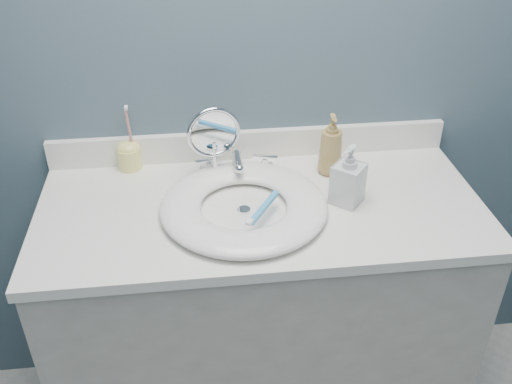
{
  "coord_description": "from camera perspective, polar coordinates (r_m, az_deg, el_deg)",
  "views": [
    {
      "loc": [
        -0.17,
        -0.31,
        1.76
      ],
      "look_at": [
        -0.02,
        0.94,
        0.94
      ],
      "focal_mm": 40.0,
      "sensor_mm": 36.0,
      "label": 1
    }
  ],
  "objects": [
    {
      "name": "back_wall",
      "position": [
        1.66,
        -0.68,
        13.37
      ],
      "size": [
        2.2,
        0.02,
        2.4
      ],
      "primitive_type": "cube",
      "color": "#445967",
      "rests_on": "ground"
    },
    {
      "name": "vanity_cabinet",
      "position": [
        1.86,
        0.43,
        -12.86
      ],
      "size": [
        1.2,
        0.55,
        0.85
      ],
      "primitive_type": "cube",
      "color": "beige",
      "rests_on": "ground"
    },
    {
      "name": "countertop",
      "position": [
        1.57,
        0.49,
        -1.65
      ],
      "size": [
        1.22,
        0.57,
        0.03
      ],
      "primitive_type": "cube",
      "color": "white",
      "rests_on": "vanity_cabinet"
    },
    {
      "name": "backsplash",
      "position": [
        1.76,
        -0.57,
        4.8
      ],
      "size": [
        1.22,
        0.02,
        0.09
      ],
      "primitive_type": "cube",
      "color": "white",
      "rests_on": "countertop"
    },
    {
      "name": "basin",
      "position": [
        1.52,
        -1.23,
        -1.37
      ],
      "size": [
        0.45,
        0.45,
        0.04
      ],
      "primitive_type": null,
      "color": "white",
      "rests_on": "countertop"
    },
    {
      "name": "drain",
      "position": [
        1.53,
        -1.22,
        -1.83
      ],
      "size": [
        0.04,
        0.04,
        0.01
      ],
      "primitive_type": "cylinder",
      "color": "silver",
      "rests_on": "countertop"
    },
    {
      "name": "faucet",
      "position": [
        1.69,
        -1.9,
        2.65
      ],
      "size": [
        0.25,
        0.13,
        0.07
      ],
      "color": "silver",
      "rests_on": "countertop"
    },
    {
      "name": "makeup_mirror",
      "position": [
        1.62,
        -4.24,
        5.12
      ],
      "size": [
        0.15,
        0.09,
        0.23
      ],
      "rotation": [
        0.0,
        0.0,
        0.18
      ],
      "color": "silver",
      "rests_on": "countertop"
    },
    {
      "name": "soap_bottle_amber",
      "position": [
        1.67,
        7.51,
        4.72
      ],
      "size": [
        0.08,
        0.08,
        0.19
      ],
      "primitive_type": "imported",
      "rotation": [
        0.0,
        0.0,
        -0.05
      ],
      "color": "#A08248",
      "rests_on": "countertop"
    },
    {
      "name": "soap_bottle_clear",
      "position": [
        1.55,
        9.24,
        1.71
      ],
      "size": [
        0.11,
        0.11,
        0.17
      ],
      "primitive_type": "imported",
      "rotation": [
        0.0,
        0.0,
        -0.7
      ],
      "color": "silver",
      "rests_on": "countertop"
    },
    {
      "name": "toothbrush_holder",
      "position": [
        1.75,
        -12.58,
        3.71
      ],
      "size": [
        0.07,
        0.07,
        0.2
      ],
      "rotation": [
        0.0,
        0.0,
        -0.42
      ],
      "color": "#FDF17E",
      "rests_on": "countertop"
    },
    {
      "name": "toothbrush_lying",
      "position": [
        1.47,
        0.7,
        -1.66
      ],
      "size": [
        0.11,
        0.15,
        0.02
      ],
      "rotation": [
        0.0,
        0.0,
        1.0
      ],
      "color": "#3D99D9",
      "rests_on": "basin"
    }
  ]
}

